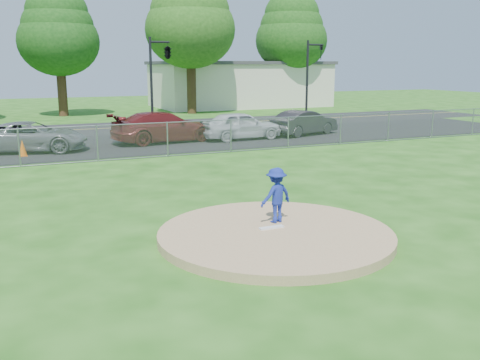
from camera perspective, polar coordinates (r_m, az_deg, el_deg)
The scene contains 18 objects.
ground at distance 21.48m, azimuth -8.73°, elevation 1.48°, with size 120.00×120.00×0.00m, color #1D5512.
pitchers_mound at distance 12.36m, azimuth 3.80°, elevation -5.87°, with size 5.40×5.40×0.20m, color tan.
pitching_rubber at distance 12.50m, azimuth 3.38°, elevation -5.09°, with size 0.60×0.15×0.04m, color white.
chain_link_fence at distance 23.27m, azimuth -10.11°, elevation 4.12°, with size 40.00×0.06×1.50m, color gray.
parking_lot at distance 27.72m, azimuth -12.33°, elevation 3.74°, with size 50.00×8.00×0.01m, color black.
street at distance 35.04m, azimuth -14.88°, elevation 5.31°, with size 60.00×7.00×0.01m, color black.
commercial_building at distance 52.98m, azimuth -0.06°, elevation 10.23°, with size 16.40×9.40×4.30m.
tree_center at distance 44.69m, azimuth -18.83°, elevation 14.78°, with size 6.16×6.16×9.84m.
tree_right at distance 44.96m, azimuth -5.34°, elevation 16.84°, with size 7.28×7.28×11.63m.
tree_far_right at distance 52.16m, azimuth 5.51°, elevation 15.53°, with size 6.72×6.72×10.74m.
traffic_signal_center at distance 33.75m, azimuth -7.91°, elevation 13.20°, with size 1.42×2.48×5.60m.
traffic_signal_right at distance 37.94m, azimuth 7.50°, elevation 11.19°, with size 1.28×0.20×5.60m.
pitcher at distance 12.84m, azimuth 3.87°, elevation -1.62°, with size 0.86×0.50×1.34m, color navy.
traffic_cone at distance 25.33m, azimuth -22.19°, elevation 3.18°, with size 0.37×0.37×0.72m, color orange.
parked_car_gray at distance 26.48m, azimuth -21.37°, elevation 4.33°, with size 2.30×4.98×1.38m, color slate.
parked_car_darkred at distance 28.02m, azimuth -8.13°, elevation 5.62°, with size 2.21×5.44×1.58m, color maroon.
parked_car_pearl at distance 28.85m, azimuth 0.08°, elevation 5.85°, with size 1.77×4.41×1.50m, color silver.
parked_car_charcoal at distance 30.95m, azimuth 6.88°, elevation 6.10°, with size 1.49×4.27×1.41m, color black.
Camera 1 is at (-5.52, -10.38, 3.91)m, focal length 40.00 mm.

